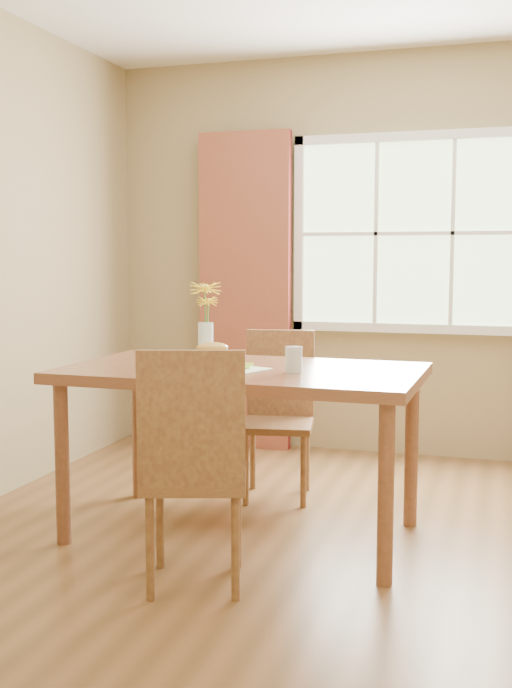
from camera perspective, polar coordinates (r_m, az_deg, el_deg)
The scene contains 11 objects.
room at distance 3.62m, azimuth 7.91°, elevation 6.18°, with size 4.24×3.84×2.74m.
window at distance 5.47m, azimuth 11.14°, elevation 7.69°, with size 1.62×0.06×1.32m.
curtain_left at distance 5.63m, azimuth -0.79°, elevation 3.69°, with size 0.65×0.08×2.20m, color maroon.
dining_table at distance 3.85m, azimuth -0.97°, elevation -2.93°, with size 1.71×0.99×0.82m.
chair_near at distance 3.24m, azimuth -4.44°, elevation -8.17°, with size 0.52×0.52×1.00m.
chair_far at distance 4.56m, azimuth 1.61°, elevation -4.39°, with size 0.45×0.45×0.93m.
placemat at distance 3.78m, azimuth -3.01°, elevation -1.76°, with size 0.45×0.33×0.01m, color #E2EBC7.
plate at distance 3.74m, azimuth -2.86°, elevation -1.70°, with size 0.26×0.26×0.01m, color #B0DC37.
croissant_sandwich at distance 3.74m, azimuth -3.13°, elevation -0.76°, with size 0.18×0.16×0.11m.
water_glass at distance 3.68m, azimuth 2.69°, elevation -1.15°, with size 0.08×0.08×0.12m.
flower_vase at distance 4.07m, azimuth -3.58°, elevation 2.14°, with size 0.16×0.16×0.40m.
Camera 1 is at (0.59, -3.57, 1.35)m, focal length 42.00 mm.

